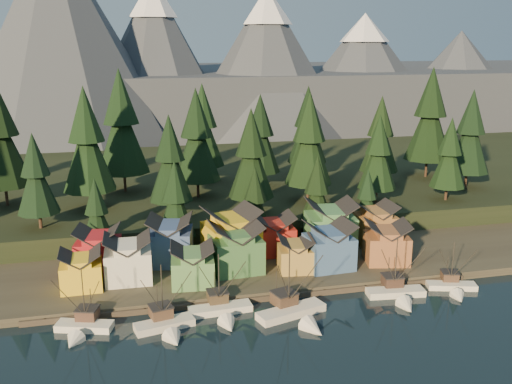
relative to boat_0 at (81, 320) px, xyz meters
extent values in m
plane|color=black|center=(30.00, -10.61, -2.18)|extent=(500.00, 500.00, 0.00)
cube|color=#322E24|center=(30.00, 29.39, -1.43)|extent=(400.00, 50.00, 1.50)
cube|color=black|center=(30.00, 79.39, 0.82)|extent=(420.00, 100.00, 6.00)
cube|color=#494034|center=(30.00, 5.89, -1.68)|extent=(80.00, 4.00, 1.00)
cube|color=#444B58|center=(30.00, 229.39, 12.82)|extent=(560.00, 160.00, 30.00)
cone|color=#444B58|center=(-15.00, 169.39, 42.82)|extent=(100.00, 100.00, 90.00)
cone|color=#444B58|center=(25.00, 187.39, 33.82)|extent=(80.00, 80.00, 72.00)
cone|color=#444B58|center=(75.00, 175.39, 31.82)|extent=(84.00, 84.00, 68.00)
cone|color=white|center=(75.00, 175.39, 57.66)|extent=(23.52, 23.52, 16.32)
cone|color=#444B58|center=(130.00, 191.39, 26.82)|extent=(92.00, 92.00, 58.00)
cone|color=white|center=(130.00, 191.39, 48.86)|extent=(25.76, 25.76, 13.92)
cone|color=#444B58|center=(190.00, 199.39, 22.82)|extent=(88.00, 88.00, 50.00)
cube|color=silver|center=(0.31, 0.97, -1.83)|extent=(9.40, 5.54, 1.59)
cone|color=silver|center=(-1.17, -3.70, -1.83)|extent=(3.77, 3.80, 2.99)
cube|color=black|center=(0.31, 0.97, -2.43)|extent=(9.63, 5.65, 0.35)
cube|color=#4C3328|center=(0.80, 2.52, -0.29)|extent=(3.94, 3.81, 1.79)
cube|color=black|center=(0.80, 2.52, 0.70)|extent=(4.19, 4.06, 0.20)
cylinder|color=black|center=(0.47, 1.49, 3.39)|extent=(0.18, 0.18, 8.96)
cylinder|color=black|center=(1.36, 4.29, 1.10)|extent=(0.14, 0.14, 4.38)
cube|color=beige|center=(12.76, -1.49, -1.81)|extent=(9.92, 5.07, 1.68)
cone|color=beige|center=(13.85, -6.57, -1.81)|extent=(3.76, 3.82, 3.15)
cube|color=black|center=(12.76, -1.49, -2.45)|extent=(10.16, 5.17, 0.37)
cube|color=brown|center=(12.39, 0.21, -0.19)|extent=(3.95, 3.79, 1.89)
cube|color=black|center=(12.39, 0.21, 0.87)|extent=(4.20, 4.04, 0.21)
cylinder|color=black|center=(12.64, -0.92, 3.70)|extent=(0.19, 0.19, 9.46)
cylinder|color=black|center=(11.98, 2.13, 1.29)|extent=(0.15, 0.15, 4.63)
cube|color=silver|center=(22.42, 1.85, -1.83)|extent=(10.88, 3.69, 1.63)
cone|color=silver|center=(22.77, -4.02, -1.83)|extent=(3.27, 3.84, 3.06)
cube|color=black|center=(22.42, 1.85, -2.44)|extent=(11.14, 3.76, 0.36)
cube|color=#4A3B27|center=(22.30, 3.80, -0.24)|extent=(3.44, 3.25, 1.84)
cube|color=black|center=(22.30, 3.80, 0.78)|extent=(3.66, 3.46, 0.20)
cylinder|color=black|center=(22.38, 2.50, 3.53)|extent=(0.18, 0.18, 9.18)
cylinder|color=black|center=(22.17, 6.02, 1.18)|extent=(0.14, 0.14, 4.49)
cube|color=silver|center=(33.77, -2.05, -1.78)|extent=(12.54, 6.73, 1.83)
cone|color=silver|center=(35.67, -8.39, -1.78)|extent=(4.46, 4.93, 3.42)
cube|color=black|center=(33.77, -2.05, -2.47)|extent=(12.84, 6.87, 0.40)
cube|color=#4F3A2A|center=(33.14, 0.07, -0.01)|extent=(4.48, 4.33, 2.05)
cube|color=black|center=(33.14, 0.07, 1.13)|extent=(4.76, 4.61, 0.23)
cylinder|color=black|center=(33.56, -1.34, 4.21)|extent=(0.21, 0.21, 10.27)
cylinder|color=black|center=(32.43, 2.46, 1.58)|extent=(0.16, 0.16, 5.02)
cube|color=silver|center=(54.41, 1.04, -1.82)|extent=(10.68, 4.24, 1.68)
cone|color=silver|center=(53.79, -4.63, -1.82)|extent=(3.51, 3.87, 3.14)
cube|color=black|center=(54.41, 1.04, -2.44)|extent=(10.93, 4.32, 0.37)
cube|color=#412C23|center=(54.61, 2.93, -0.19)|extent=(3.67, 3.48, 1.89)
cube|color=black|center=(54.61, 2.93, 0.85)|extent=(3.90, 3.72, 0.21)
cylinder|color=black|center=(54.48, 1.67, 3.68)|extent=(0.19, 0.19, 9.43)
cylinder|color=black|center=(54.84, 5.07, 1.27)|extent=(0.15, 0.15, 4.61)
cube|color=white|center=(65.92, 1.35, -1.87)|extent=(9.33, 5.07, 1.44)
cone|color=white|center=(64.56, -3.36, -1.87)|extent=(3.44, 3.68, 2.69)
cube|color=black|center=(65.92, 1.35, -2.41)|extent=(9.55, 5.18, 0.31)
cube|color=#4E382A|center=(66.38, 2.92, -0.48)|extent=(3.51, 3.39, 1.62)
cube|color=black|center=(66.38, 2.92, 0.42)|extent=(3.73, 3.61, 0.18)
cylinder|color=black|center=(66.07, 1.88, 2.85)|extent=(0.16, 0.16, 8.08)
cylinder|color=black|center=(66.89, 4.70, 0.78)|extent=(0.13, 0.13, 3.95)
cube|color=yellow|center=(-0.58, 13.94, 1.78)|extent=(7.24, 6.36, 4.92)
cube|color=yellow|center=(-0.58, 13.94, 4.73)|extent=(4.02, 6.19, 1.01)
cube|color=silver|center=(7.68, 15.62, 2.34)|extent=(8.57, 7.67, 6.05)
cube|color=silver|center=(7.68, 15.62, 5.94)|extent=(4.80, 7.42, 1.18)
cube|color=#528849|center=(19.03, 11.32, 1.87)|extent=(8.32, 7.86, 5.11)
cube|color=#528849|center=(19.03, 11.32, 4.95)|extent=(4.88, 7.38, 1.08)
cube|color=#3D6F3C|center=(27.99, 15.69, 2.61)|extent=(9.96, 8.94, 6.60)
cube|color=#3D6F3C|center=(27.99, 15.69, 6.55)|extent=(5.75, 8.45, 1.31)
cube|color=#A8853B|center=(39.19, 13.20, 1.62)|extent=(7.24, 7.24, 4.61)
cube|color=#A8853B|center=(39.19, 13.20, 4.37)|extent=(4.35, 6.73, 0.91)
cube|color=#3B5C8C|center=(45.90, 12.86, 2.53)|extent=(9.16, 7.87, 6.42)
cube|color=#3B5C8C|center=(45.90, 12.86, 6.34)|extent=(5.23, 7.48, 1.22)
cube|color=#935934|center=(58.25, 13.10, 2.15)|extent=(9.61, 8.83, 5.67)
cube|color=#935934|center=(58.25, 13.10, 5.55)|extent=(5.96, 7.89, 1.16)
cube|color=#A41922|center=(2.20, 21.70, 2.43)|extent=(9.02, 8.29, 6.22)
cube|color=#A41922|center=(2.20, 21.70, 6.09)|extent=(5.45, 7.58, 1.12)
cube|color=#354C7E|center=(16.03, 22.49, 2.77)|extent=(9.95, 9.54, 6.91)
cube|color=#354C7E|center=(16.03, 22.49, 6.81)|extent=(6.18, 8.60, 1.20)
cube|color=gold|center=(28.15, 21.35, 3.13)|extent=(11.70, 10.52, 7.62)
cube|color=gold|center=(28.15, 21.35, 7.63)|extent=(7.19, 9.42, 1.43)
cube|color=maroon|center=(37.46, 22.96, 2.23)|extent=(8.42, 7.01, 5.82)
cube|color=maroon|center=(37.46, 22.96, 5.70)|extent=(4.71, 6.77, 1.16)
cube|color=#47844C|center=(49.69, 22.36, 3.11)|extent=(10.66, 9.70, 7.58)
cube|color=#47844C|center=(49.69, 22.36, 7.57)|extent=(6.28, 9.04, 1.37)
cube|color=olive|center=(60.56, 23.66, 2.58)|extent=(8.13, 7.63, 6.52)
cube|color=olive|center=(60.56, 23.66, 6.39)|extent=(4.52, 7.43, 1.13)
cylinder|color=#332319|center=(-20.00, 57.39, 6.49)|extent=(0.70, 0.70, 5.35)
cone|color=black|center=(-20.00, 57.39, 18.08)|extent=(13.07, 13.07, 18.42)
cylinder|color=#332319|center=(-10.00, 37.39, 5.62)|extent=(0.70, 0.70, 3.60)
cone|color=black|center=(-10.00, 37.39, 13.43)|extent=(8.81, 8.81, 12.41)
cone|color=black|center=(-10.00, 37.39, 19.84)|extent=(6.01, 6.01, 9.01)
cylinder|color=#332319|center=(0.00, 49.39, 6.36)|extent=(0.70, 0.70, 5.09)
cone|color=black|center=(0.00, 49.39, 17.38)|extent=(12.43, 12.43, 17.52)
cone|color=black|center=(0.00, 49.39, 26.42)|extent=(8.48, 8.48, 12.72)
cylinder|color=#332319|center=(8.00, 64.39, 6.64)|extent=(0.70, 0.70, 5.64)
cone|color=black|center=(8.00, 64.39, 18.85)|extent=(13.78, 13.78, 19.42)
cone|color=black|center=(8.00, 64.39, 28.88)|extent=(9.40, 9.40, 14.10)
cylinder|color=#332319|center=(18.00, 39.39, 5.86)|extent=(0.70, 0.70, 4.08)
cone|color=black|center=(18.00, 39.39, 14.70)|extent=(9.98, 9.98, 14.06)
cone|color=black|center=(18.00, 39.39, 21.96)|extent=(6.80, 6.80, 10.20)
cylinder|color=#332319|center=(26.00, 54.39, 6.24)|extent=(0.70, 0.70, 4.85)
cone|color=black|center=(26.00, 54.39, 16.75)|extent=(11.86, 11.86, 16.71)
cone|color=black|center=(26.00, 54.39, 25.38)|extent=(8.08, 8.08, 12.13)
cylinder|color=#332319|center=(36.00, 37.39, 5.95)|extent=(0.70, 0.70, 4.27)
cone|color=black|center=(36.00, 37.39, 15.22)|extent=(10.45, 10.45, 14.72)
cone|color=black|center=(36.00, 37.39, 22.82)|extent=(7.12, 7.12, 10.69)
cylinder|color=#332319|center=(44.00, 61.39, 6.03)|extent=(0.70, 0.70, 4.42)
cone|color=black|center=(44.00, 61.39, 15.60)|extent=(10.80, 10.80, 15.22)
cone|color=black|center=(44.00, 61.39, 23.46)|extent=(7.37, 7.37, 11.05)
cylinder|color=#332319|center=(52.00, 44.39, 6.19)|extent=(0.70, 0.70, 4.74)
cone|color=black|center=(52.00, 44.39, 16.45)|extent=(11.58, 11.58, 16.31)
cone|color=black|center=(52.00, 44.39, 24.87)|extent=(7.89, 7.89, 11.84)
cylinder|color=#332319|center=(60.00, 69.39, 6.14)|extent=(0.70, 0.70, 4.64)
cone|color=black|center=(60.00, 69.39, 16.19)|extent=(11.34, 11.34, 15.98)
cone|color=black|center=(60.00, 69.39, 24.44)|extent=(7.73, 7.73, 11.60)
cylinder|color=#332319|center=(68.00, 39.39, 5.73)|extent=(0.70, 0.70, 3.82)
cone|color=black|center=(68.00, 39.39, 14.01)|extent=(9.34, 9.34, 13.17)
cone|color=black|center=(68.00, 39.39, 20.81)|extent=(6.37, 6.37, 9.56)
cylinder|color=#332319|center=(76.00, 55.39, 5.97)|extent=(0.70, 0.70, 4.31)
cone|color=black|center=(76.00, 55.39, 15.31)|extent=(10.54, 10.54, 14.85)
cone|color=black|center=(76.00, 55.39, 22.98)|extent=(7.19, 7.19, 10.78)
cylinder|color=#332319|center=(86.00, 37.39, 5.64)|extent=(0.70, 0.70, 3.64)
cone|color=black|center=(86.00, 37.39, 13.53)|extent=(8.91, 8.91, 12.55)
cone|color=black|center=(86.00, 37.39, 20.01)|extent=(6.07, 6.07, 9.11)
cylinder|color=#332319|center=(94.00, 61.39, 6.60)|extent=(0.70, 0.70, 5.57)
cone|color=black|center=(94.00, 61.39, 18.66)|extent=(13.60, 13.60, 19.17)
cone|color=black|center=(94.00, 61.39, 28.55)|extent=(9.28, 9.28, 13.91)
cylinder|color=#332319|center=(30.00, 71.39, 6.23)|extent=(0.70, 0.70, 4.83)
cone|color=black|center=(30.00, 71.39, 16.69)|extent=(11.80, 11.80, 16.62)
cone|color=black|center=(30.00, 71.39, 25.27)|extent=(8.04, 8.04, 12.06)
cylinder|color=#332319|center=(98.00, 47.39, 6.14)|extent=(0.70, 0.70, 4.64)
cone|color=black|center=(98.00, 47.39, 16.20)|extent=(11.35, 11.35, 15.99)
cone|color=black|center=(98.00, 47.39, 24.45)|extent=(7.74, 7.74, 11.61)
cylinder|color=#332319|center=(2.00, 29.39, 0.78)|extent=(0.70, 0.70, 2.92)
cone|color=black|center=(2.00, 29.39, 7.12)|extent=(7.15, 7.15, 10.07)
cone|color=black|center=(2.00, 29.39, 12.32)|extent=(4.87, 4.87, 7.31)
cylinder|color=#332319|center=(18.00, 29.39, 1.03)|extent=(0.70, 0.70, 3.42)
cone|color=black|center=(18.00, 29.39, 8.45)|extent=(8.37, 8.37, 11.80)
cone|color=black|center=(18.00, 29.39, 14.54)|extent=(5.71, 5.71, 8.56)
cylinder|color=#332319|center=(35.00, 29.39, 0.83)|extent=(0.70, 0.70, 3.03)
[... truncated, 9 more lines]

